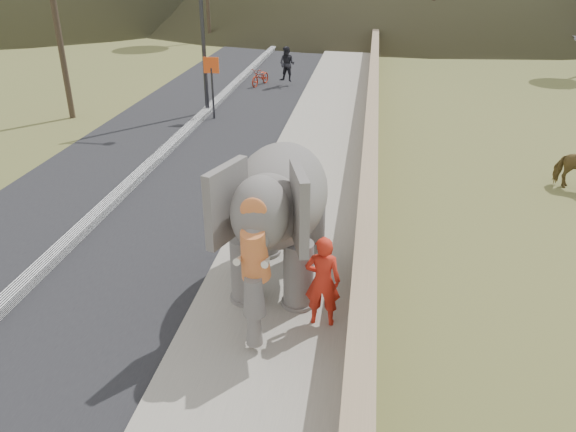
# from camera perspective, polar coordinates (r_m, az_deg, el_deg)

# --- Properties ---
(ground) EXTENTS (160.00, 160.00, 0.00)m
(ground) POSITION_cam_1_polar(r_m,az_deg,el_deg) (8.55, -5.03, -20.54)
(ground) COLOR olive
(ground) RESTS_ON ground
(road) EXTENTS (7.00, 120.00, 0.03)m
(road) POSITION_cam_1_polar(r_m,az_deg,el_deg) (18.10, -13.43, 5.13)
(road) COLOR black
(road) RESTS_ON ground
(median) EXTENTS (0.35, 120.00, 0.22)m
(median) POSITION_cam_1_polar(r_m,az_deg,el_deg) (18.07, -13.46, 5.41)
(median) COLOR black
(median) RESTS_ON ground
(walkway) EXTENTS (3.00, 120.00, 0.15)m
(walkway) POSITION_cam_1_polar(r_m,az_deg,el_deg) (16.93, 2.58, 4.60)
(walkway) COLOR #9E9687
(walkway) RESTS_ON ground
(parapet) EXTENTS (0.30, 120.00, 1.10)m
(parapet) POSITION_cam_1_polar(r_m,az_deg,el_deg) (16.69, 8.28, 5.78)
(parapet) COLOR tan
(parapet) RESTS_ON ground
(signboard) EXTENTS (0.60, 0.08, 2.40)m
(signboard) POSITION_cam_1_polar(r_m,az_deg,el_deg) (22.32, -7.75, 13.79)
(signboard) COLOR #2D2D33
(signboard) RESTS_ON ground
(elephant_and_man) EXTENTS (2.30, 4.00, 2.86)m
(elephant_and_man) POSITION_cam_1_polar(r_m,az_deg,el_deg) (10.68, -0.69, 0.24)
(elephant_and_man) COLOR slate
(elephant_and_man) RESTS_ON ground
(motorcyclist) EXTENTS (2.30, 1.73, 1.89)m
(motorcyclist) POSITION_cam_1_polar(r_m,az_deg,el_deg) (28.04, -1.45, 14.56)
(motorcyclist) COLOR maroon
(motorcyclist) RESTS_ON ground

